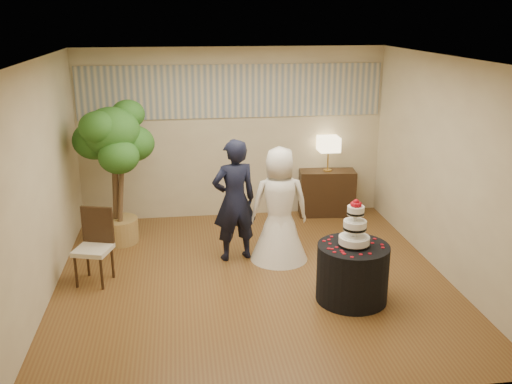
{
  "coord_description": "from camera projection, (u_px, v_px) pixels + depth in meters",
  "views": [
    {
      "loc": [
        -0.88,
        -6.69,
        3.31
      ],
      "look_at": [
        0.1,
        0.4,
        1.05
      ],
      "focal_mm": 40.0,
      "sensor_mm": 36.0,
      "label": 1
    }
  ],
  "objects": [
    {
      "name": "wall_back",
      "position": [
        233.0,
        134.0,
        9.37
      ],
      "size": [
        5.0,
        0.06,
        2.8
      ],
      "primitive_type": "cube",
      "color": "#C7B894",
      "rests_on": "ground"
    },
    {
      "name": "wedding_cake",
      "position": [
        355.0,
        223.0,
        6.59
      ],
      "size": [
        0.37,
        0.37,
        0.57
      ],
      "primitive_type": null,
      "color": "white",
      "rests_on": "cake_table"
    },
    {
      "name": "console",
      "position": [
        327.0,
        193.0,
        9.67
      ],
      "size": [
        0.97,
        0.5,
        0.77
      ],
      "primitive_type": "cube",
      "rotation": [
        0.0,
        0.0,
        -0.1
      ],
      "color": "black",
      "rests_on": "floor"
    },
    {
      "name": "cake_table",
      "position": [
        352.0,
        273.0,
        6.78
      ],
      "size": [
        1.13,
        1.13,
        0.7
      ],
      "primitive_type": "cylinder",
      "rotation": [
        0.0,
        0.0,
        -0.44
      ],
      "color": "black",
      "rests_on": "floor"
    },
    {
      "name": "wall_left",
      "position": [
        41.0,
        183.0,
        6.68
      ],
      "size": [
        0.06,
        5.0,
        2.8
      ],
      "primitive_type": "cube",
      "color": "#C7B894",
      "rests_on": "ground"
    },
    {
      "name": "floor",
      "position": [
        253.0,
        278.0,
        7.43
      ],
      "size": [
        5.0,
        5.0,
        0.0
      ],
      "primitive_type": "cube",
      "color": "brown",
      "rests_on": "ground"
    },
    {
      "name": "bride",
      "position": [
        280.0,
        205.0,
        7.78
      ],
      "size": [
        0.84,
        0.84,
        1.6
      ],
      "primitive_type": "imported",
      "rotation": [
        0.0,
        0.0,
        3.1
      ],
      "color": "white",
      "rests_on": "floor"
    },
    {
      "name": "groom",
      "position": [
        234.0,
        200.0,
        7.78
      ],
      "size": [
        0.7,
        0.55,
        1.71
      ],
      "primitive_type": "imported",
      "rotation": [
        0.0,
        0.0,
        3.38
      ],
      "color": "black",
      "rests_on": "floor"
    },
    {
      "name": "ficus_tree",
      "position": [
        115.0,
        173.0,
        8.29
      ],
      "size": [
        1.24,
        1.24,
        2.15
      ],
      "primitive_type": null,
      "rotation": [
        0.0,
        0.0,
        -2.9
      ],
      "color": "#295E1D",
      "rests_on": "floor"
    },
    {
      "name": "wall_front",
      "position": [
        292.0,
        257.0,
        4.65
      ],
      "size": [
        5.0,
        0.06,
        2.8
      ],
      "primitive_type": "cube",
      "color": "#C7B894",
      "rests_on": "ground"
    },
    {
      "name": "wall_right",
      "position": [
        445.0,
        168.0,
        7.33
      ],
      "size": [
        0.06,
        5.0,
        2.8
      ],
      "primitive_type": "cube",
      "color": "#C7B894",
      "rests_on": "ground"
    },
    {
      "name": "table_lamp",
      "position": [
        328.0,
        154.0,
        9.47
      ],
      "size": [
        0.34,
        0.34,
        0.58
      ],
      "primitive_type": null,
      "color": "beige",
      "rests_on": "console"
    },
    {
      "name": "ceiling",
      "position": [
        252.0,
        58.0,
        6.59
      ],
      "size": [
        5.0,
        5.0,
        0.0
      ],
      "primitive_type": "cube",
      "color": "white",
      "rests_on": "wall_back"
    },
    {
      "name": "mural_border",
      "position": [
        232.0,
        91.0,
        9.14
      ],
      "size": [
        4.9,
        0.02,
        0.85
      ],
      "primitive_type": "cube",
      "color": "#9FA094",
      "rests_on": "wall_back"
    },
    {
      "name": "side_chair",
      "position": [
        93.0,
        248.0,
        7.17
      ],
      "size": [
        0.56,
        0.57,
        0.96
      ],
      "primitive_type": null,
      "rotation": [
        0.0,
        0.0,
        -0.3
      ],
      "color": "black",
      "rests_on": "floor"
    }
  ]
}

